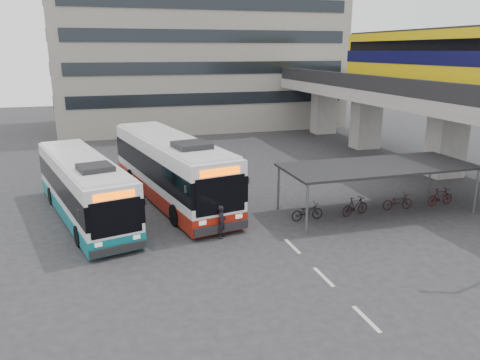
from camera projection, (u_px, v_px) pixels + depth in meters
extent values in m
plane|color=#28282B|center=(238.00, 253.00, 19.78)|extent=(120.00, 120.00, 0.00)
cube|color=gray|center=(446.00, 143.00, 31.30)|extent=(2.20, 1.60, 4.60)
cube|color=gray|center=(366.00, 122.00, 40.52)|extent=(2.20, 1.60, 4.60)
cube|color=gray|center=(324.00, 111.00, 47.89)|extent=(2.20, 1.60, 4.60)
cube|color=gray|center=(413.00, 96.00, 34.25)|extent=(8.00, 32.00, 0.90)
cube|color=black|center=(369.00, 83.00, 32.93)|extent=(0.35, 32.00, 1.10)
cube|color=black|center=(457.00, 81.00, 35.03)|extent=(0.35, 32.00, 1.10)
cube|color=gold|center=(443.00, 61.00, 31.02)|extent=(2.90, 20.00, 3.90)
cube|color=#090933|center=(443.00, 58.00, 30.96)|extent=(2.98, 20.02, 0.90)
cube|color=black|center=(445.00, 45.00, 30.75)|extent=(2.96, 19.20, 0.70)
cube|color=black|center=(446.00, 30.00, 30.49)|extent=(2.70, 19.60, 0.25)
cylinder|color=#595B60|center=(278.00, 188.00, 24.92)|extent=(0.12, 0.12, 2.40)
cylinder|color=#595B60|center=(430.00, 175.00, 27.61)|extent=(0.12, 0.12, 2.40)
cylinder|color=#595B60|center=(307.00, 209.00, 21.60)|extent=(0.12, 0.12, 2.40)
cylinder|color=#595B60|center=(476.00, 192.00, 24.29)|extent=(0.12, 0.12, 2.40)
cube|color=black|center=(378.00, 166.00, 24.26)|extent=(10.00, 4.00, 0.12)
imported|color=black|center=(306.00, 211.00, 23.68)|extent=(1.71, 0.60, 0.90)
imported|color=black|center=(353.00, 205.00, 24.42)|extent=(1.66, 0.47, 1.00)
imported|color=black|center=(396.00, 201.00, 25.18)|extent=(1.71, 0.60, 0.90)
imported|color=black|center=(438.00, 196.00, 25.91)|extent=(1.66, 0.47, 1.00)
cube|color=gray|center=(196.00, 10.00, 51.28)|extent=(30.00, 15.00, 25.00)
cube|color=beige|center=(366.00, 319.00, 14.95)|extent=(0.15, 1.60, 0.01)
cube|color=beige|center=(324.00, 277.00, 17.71)|extent=(0.15, 1.60, 0.01)
cube|color=beige|center=(292.00, 246.00, 20.48)|extent=(0.15, 1.60, 0.01)
cube|color=white|center=(171.00, 165.00, 26.51)|extent=(5.23, 13.33, 2.99)
cube|color=maroon|center=(172.00, 189.00, 26.88)|extent=(5.27, 13.37, 0.81)
cube|color=black|center=(171.00, 163.00, 26.47)|extent=(5.29, 13.36, 1.25)
cube|color=#F05300|center=(220.00, 172.00, 20.67)|extent=(1.92, 0.45, 0.33)
cube|color=black|center=(192.00, 145.00, 23.27)|extent=(1.97, 2.03, 0.30)
cylinder|color=black|center=(176.00, 215.00, 22.76)|extent=(0.53, 1.13, 1.09)
cylinder|color=black|center=(171.00, 173.00, 30.59)|extent=(0.53, 1.13, 1.09)
cube|color=white|center=(84.00, 185.00, 23.61)|extent=(5.02, 11.56, 2.59)
cube|color=#0C656C|center=(86.00, 207.00, 23.94)|extent=(5.07, 11.60, 0.71)
cube|color=black|center=(83.00, 183.00, 23.58)|extent=(5.09, 11.59, 1.08)
cube|color=#F05300|center=(114.00, 196.00, 18.67)|extent=(1.65, 0.48, 0.28)
cube|color=black|center=(95.00, 168.00, 20.87)|extent=(1.76, 1.81, 0.26)
cylinder|color=black|center=(79.00, 236.00, 20.40)|extent=(0.50, 0.98, 0.94)
cylinder|color=black|center=(93.00, 190.00, 27.12)|extent=(0.50, 0.98, 0.94)
imported|color=black|center=(222.00, 222.00, 21.22)|extent=(0.61, 0.68, 1.56)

